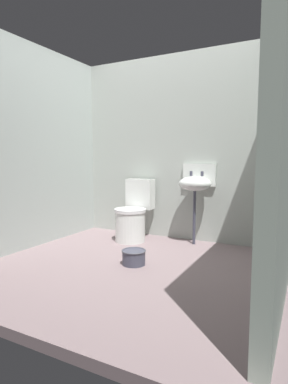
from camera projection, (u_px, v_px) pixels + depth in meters
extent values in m
cube|color=gray|center=(130.00, 268.00, 3.18)|extent=(3.08, 2.80, 0.08)
cube|color=#ABB2AA|center=(177.00, 148.00, 4.16)|extent=(3.08, 0.10, 2.38)
cube|color=#ABB6B0|center=(33.00, 147.00, 3.78)|extent=(0.10, 2.60, 2.38)
cube|color=#A5B6A6|center=(288.00, 141.00, 2.50)|extent=(0.10, 2.60, 2.38)
cylinder|color=white|center=(130.00, 227.00, 4.03)|extent=(0.40, 0.40, 0.38)
cylinder|color=white|center=(130.00, 210.00, 4.01)|extent=(0.42, 0.42, 0.04)
cube|color=white|center=(140.00, 194.00, 4.26)|extent=(0.37, 0.20, 0.40)
cylinder|color=#444454|center=(194.00, 218.00, 3.89)|extent=(0.04, 0.04, 0.66)
ellipsoid|color=white|center=(195.00, 184.00, 3.84)|extent=(0.40, 0.32, 0.18)
cube|color=white|center=(199.00, 175.00, 3.98)|extent=(0.42, 0.04, 0.28)
cylinder|color=#444454|center=(191.00, 173.00, 3.91)|extent=(0.04, 0.04, 0.06)
cylinder|color=#444454|center=(202.00, 174.00, 3.85)|extent=(0.04, 0.04, 0.06)
cylinder|color=#444454|center=(134.00, 258.00, 3.16)|extent=(0.23, 0.23, 0.14)
torus|color=#494A54|center=(134.00, 251.00, 3.15)|extent=(0.25, 0.25, 0.02)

